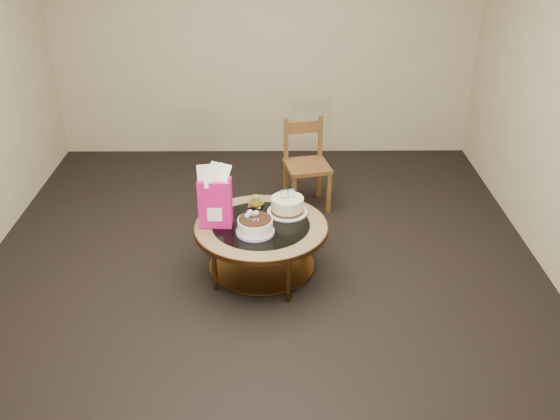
{
  "coord_description": "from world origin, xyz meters",
  "views": [
    {
      "loc": [
        0.11,
        -4.08,
        2.78
      ],
      "look_at": [
        0.14,
        0.02,
        0.57
      ],
      "focal_mm": 40.0,
      "sensor_mm": 36.0,
      "label": 1
    }
  ],
  "objects_px": {
    "coffee_table": "(261,233)",
    "decorated_cake": "(255,226)",
    "cream_cake": "(287,206)",
    "gift_bag": "(215,196)",
    "dining_chair": "(306,164)"
  },
  "relations": [
    {
      "from": "coffee_table",
      "to": "gift_bag",
      "type": "relative_size",
      "value": 2.12
    },
    {
      "from": "cream_cake",
      "to": "gift_bag",
      "type": "distance_m",
      "value": 0.59
    },
    {
      "from": "coffee_table",
      "to": "cream_cake",
      "type": "relative_size",
      "value": 3.23
    },
    {
      "from": "cream_cake",
      "to": "dining_chair",
      "type": "relative_size",
      "value": 0.38
    },
    {
      "from": "cream_cake",
      "to": "dining_chair",
      "type": "xyz_separation_m",
      "value": [
        0.19,
        1.01,
        -0.1
      ]
    },
    {
      "from": "gift_bag",
      "to": "dining_chair",
      "type": "bearing_deg",
      "value": 61.02
    },
    {
      "from": "decorated_cake",
      "to": "gift_bag",
      "type": "xyz_separation_m",
      "value": [
        -0.29,
        0.13,
        0.18
      ]
    },
    {
      "from": "decorated_cake",
      "to": "cream_cake",
      "type": "relative_size",
      "value": 0.89
    },
    {
      "from": "cream_cake",
      "to": "decorated_cake",
      "type": "bearing_deg",
      "value": -141.31
    },
    {
      "from": "decorated_cake",
      "to": "dining_chair",
      "type": "bearing_deg",
      "value": 71.66
    },
    {
      "from": "cream_cake",
      "to": "gift_bag",
      "type": "height_order",
      "value": "gift_bag"
    },
    {
      "from": "decorated_cake",
      "to": "gift_bag",
      "type": "bearing_deg",
      "value": 156.64
    },
    {
      "from": "decorated_cake",
      "to": "cream_cake",
      "type": "distance_m",
      "value": 0.39
    },
    {
      "from": "coffee_table",
      "to": "decorated_cake",
      "type": "distance_m",
      "value": 0.19
    },
    {
      "from": "decorated_cake",
      "to": "cream_cake",
      "type": "bearing_deg",
      "value": 51.75
    }
  ]
}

